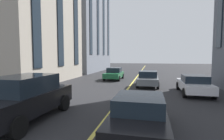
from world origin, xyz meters
name	(u,v)px	position (x,y,z in m)	size (l,w,h in m)	color
lane_centre_line	(127,90)	(20.00, 0.00, 0.00)	(80.00, 0.16, 0.01)	#D8C64C
car_green_parked_b	(114,74)	(26.21, 2.40, 0.70)	(3.90, 1.89, 1.40)	#1E6038
car_grey_far	(148,79)	(22.24, -1.60, 0.70)	(3.90, 1.89, 1.40)	slate
car_black_oncoming	(25,97)	(12.45, 3.26, 0.97)	(4.70, 2.14, 1.88)	black
car_black_trailing	(140,113)	(12.20, -1.52, 0.70)	(4.40, 1.95, 1.37)	black
car_white_parked_a	(194,84)	(19.63, -4.90, 0.70)	(4.40, 1.95, 1.37)	silver
building_left_near	(73,14)	(38.09, 13.01, 10.97)	(14.96, 11.13, 21.93)	slate
building_left_far	(13,26)	(23.03, 13.31, 6.06)	(11.62, 11.75, 12.12)	#A89E8E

